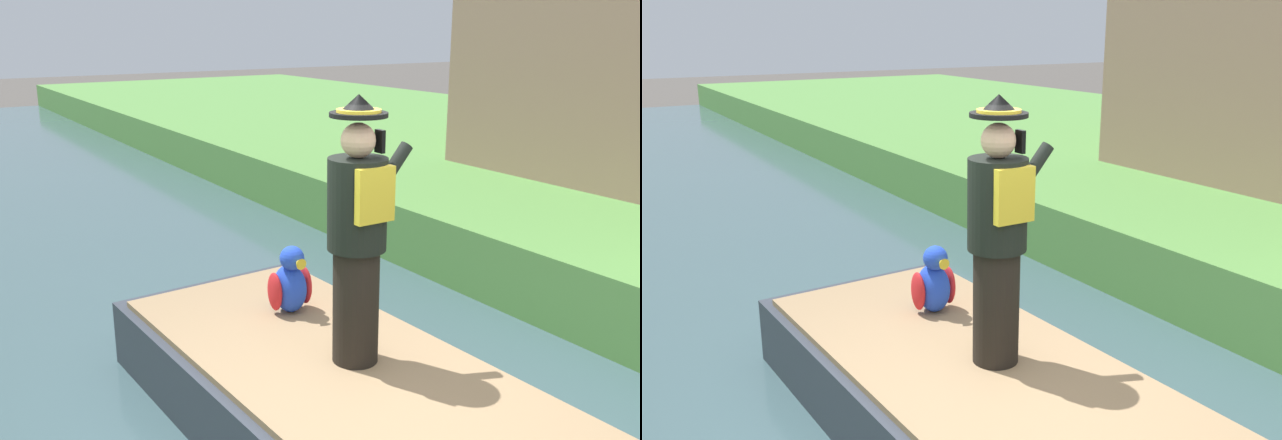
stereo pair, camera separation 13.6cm
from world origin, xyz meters
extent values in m
cube|color=#333842|center=(0.00, 0.44, 0.38)|extent=(1.97, 4.27, 0.56)
cube|color=#997A56|center=(0.00, 0.44, 0.69)|extent=(1.81, 3.93, 0.05)
cylinder|color=black|center=(0.11, 0.42, 1.12)|extent=(0.32, 0.32, 0.82)
cylinder|color=black|center=(0.11, 0.42, 1.84)|extent=(0.40, 0.40, 0.62)
cube|color=gold|center=(0.11, 0.23, 1.94)|extent=(0.28, 0.06, 0.36)
sphere|color=#DBA884|center=(0.11, 0.42, 2.27)|extent=(0.23, 0.23, 0.23)
cylinder|color=black|center=(0.11, 0.42, 2.43)|extent=(0.38, 0.38, 0.03)
cone|color=black|center=(0.11, 0.42, 2.50)|extent=(0.26, 0.26, 0.12)
cylinder|color=gold|center=(0.11, 0.42, 2.46)|extent=(0.29, 0.29, 0.02)
cylinder|color=black|center=(0.33, 0.38, 2.02)|extent=(0.38, 0.09, 0.43)
cube|color=black|center=(0.24, 0.36, 2.26)|extent=(0.03, 0.08, 0.15)
ellipsoid|color=blue|center=(0.16, 1.41, 0.91)|extent=(0.26, 0.32, 0.40)
sphere|color=blue|center=(0.16, 1.37, 1.18)|extent=(0.20, 0.20, 0.20)
cone|color=yellow|center=(0.16, 1.27, 1.17)|extent=(0.09, 0.09, 0.09)
ellipsoid|color=red|center=(0.02, 1.41, 0.91)|extent=(0.08, 0.20, 0.32)
ellipsoid|color=red|center=(0.30, 1.41, 0.91)|extent=(0.08, 0.20, 0.32)
camera|label=1|loc=(-2.50, -3.18, 2.99)|focal=39.03mm
camera|label=2|loc=(-2.39, -3.25, 2.99)|focal=39.03mm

